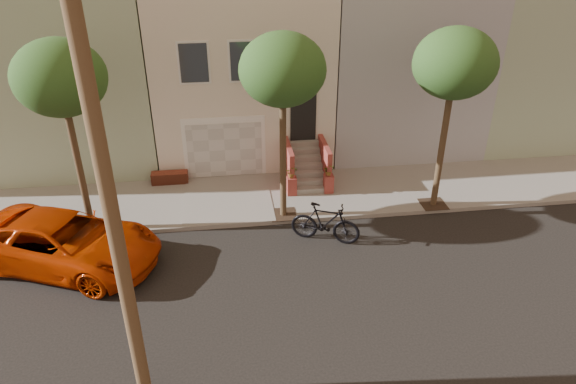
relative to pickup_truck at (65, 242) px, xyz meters
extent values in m
plane|color=black|center=(5.85, -2.11, -0.80)|extent=(90.00, 90.00, 0.00)
cube|color=gray|center=(5.85, 3.24, -0.73)|extent=(40.00, 3.70, 0.15)
cube|color=#C0B4A4|center=(5.85, 9.09, 2.85)|extent=(7.00, 8.00, 7.00)
cube|color=#90A685|center=(-0.95, 9.09, 2.85)|extent=(6.50, 8.00, 7.00)
cube|color=gray|center=(12.65, 9.09, 2.85)|extent=(6.50, 8.00, 7.00)
cube|color=#90A685|center=(19.15, 9.09, 2.85)|extent=(6.50, 8.00, 7.00)
cube|color=white|center=(4.95, 5.11, 0.60)|extent=(3.20, 0.12, 2.50)
cube|color=beige|center=(4.95, 5.05, 0.50)|extent=(2.90, 0.06, 2.20)
cube|color=gray|center=(4.95, 3.24, -0.64)|extent=(3.20, 3.70, 0.02)
cube|color=brown|center=(2.75, 4.79, -0.43)|extent=(1.40, 0.45, 0.44)
cube|color=black|center=(8.05, 5.06, 1.75)|extent=(1.00, 0.06, 2.00)
cube|color=#3F4751|center=(4.05, 5.06, 3.95)|extent=(1.00, 0.06, 1.40)
cube|color=white|center=(4.05, 5.08, 3.95)|extent=(1.15, 0.05, 1.55)
cube|color=#3F4751|center=(5.85, 5.06, 3.95)|extent=(1.00, 0.06, 1.40)
cube|color=white|center=(5.85, 5.08, 3.95)|extent=(1.15, 0.05, 1.55)
cube|color=#3F4751|center=(7.65, 5.06, 3.95)|extent=(1.00, 0.06, 1.40)
cube|color=white|center=(7.65, 5.08, 3.95)|extent=(1.15, 0.05, 1.55)
cube|color=gray|center=(8.05, 3.27, -0.55)|extent=(1.20, 0.28, 0.20)
cube|color=gray|center=(8.05, 3.55, -0.35)|extent=(1.20, 0.28, 0.20)
cube|color=gray|center=(8.05, 3.83, -0.15)|extent=(1.20, 0.28, 0.20)
cube|color=gray|center=(8.05, 4.11, 0.05)|extent=(1.20, 0.28, 0.20)
cube|color=gray|center=(8.05, 4.39, 0.25)|extent=(1.20, 0.28, 0.20)
cube|color=gray|center=(8.05, 4.67, 0.45)|extent=(1.20, 0.28, 0.20)
cube|color=gray|center=(8.05, 4.95, 0.65)|extent=(1.20, 0.28, 0.20)
cube|color=maroon|center=(7.35, 4.11, 0.15)|extent=(0.18, 1.96, 1.60)
cube|color=maroon|center=(8.75, 4.11, 0.15)|extent=(0.18, 1.96, 1.60)
cube|color=maroon|center=(7.35, 3.23, -0.30)|extent=(0.35, 0.35, 0.70)
imported|color=#264C1B|center=(7.35, 3.23, 0.27)|extent=(0.40, 0.35, 0.45)
cube|color=maroon|center=(8.75, 3.23, -0.30)|extent=(0.35, 0.35, 0.70)
imported|color=#264C1B|center=(8.75, 3.23, 0.27)|extent=(0.41, 0.35, 0.45)
cube|color=#2D2116|center=(0.35, 1.79, -0.65)|extent=(0.90, 0.90, 0.02)
cylinder|color=#3B2C1B|center=(0.35, 1.79, 1.45)|extent=(0.22, 0.22, 4.20)
ellipsoid|color=#264C1B|center=(0.35, 1.79, 4.50)|extent=(2.70, 2.57, 2.29)
cube|color=#2D2116|center=(6.85, 1.79, -0.65)|extent=(0.90, 0.90, 0.02)
cylinder|color=#3B2C1B|center=(6.85, 1.79, 1.45)|extent=(0.22, 0.22, 4.20)
ellipsoid|color=#264C1B|center=(6.85, 1.79, 4.50)|extent=(2.70, 2.57, 2.29)
cube|color=#2D2116|center=(12.35, 1.79, -0.65)|extent=(0.90, 0.90, 0.02)
cylinder|color=#3B2C1B|center=(12.35, 1.79, 1.45)|extent=(0.22, 0.22, 4.20)
ellipsoid|color=#264C1B|center=(12.35, 1.79, 4.50)|extent=(2.70, 2.57, 2.29)
cylinder|color=#4D3223|center=(2.85, -5.31, 4.20)|extent=(0.30, 0.30, 10.00)
imported|color=#B72F02|center=(0.00, 0.00, 0.00)|extent=(6.36, 4.65, 1.61)
imported|color=black|center=(8.02, 0.21, -0.12)|extent=(2.34, 1.48, 1.37)
camera|label=1|loc=(4.95, -13.65, 8.76)|focal=32.25mm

